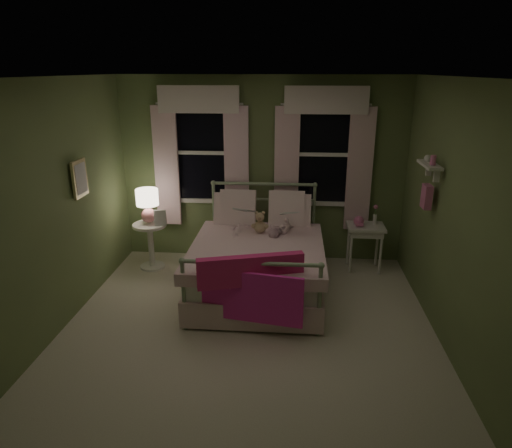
# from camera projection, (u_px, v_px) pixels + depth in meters

# --- Properties ---
(room_shell) EXTENTS (4.20, 4.20, 4.20)m
(room_shell) POSITION_uv_depth(u_px,v_px,m) (247.00, 216.00, 4.47)
(room_shell) COLOR #EDE4CD
(room_shell) RESTS_ON ground
(bed) EXTENTS (1.58, 2.04, 1.18)m
(bed) POSITION_uv_depth(u_px,v_px,m) (258.00, 262.00, 5.70)
(bed) COLOR white
(bed) RESTS_ON ground
(pink_throw) EXTENTS (1.09, 0.40, 0.71)m
(pink_throw) POSITION_uv_depth(u_px,v_px,m) (251.00, 281.00, 4.66)
(pink_throw) COLOR #D92A72
(pink_throw) RESTS_ON bed
(child_left) EXTENTS (0.26, 0.19, 0.66)m
(child_left) POSITION_uv_depth(u_px,v_px,m) (240.00, 212.00, 5.95)
(child_left) COLOR #F7D1DD
(child_left) RESTS_ON bed
(child_right) EXTENTS (0.41, 0.37, 0.70)m
(child_right) POSITION_uv_depth(u_px,v_px,m) (282.00, 211.00, 5.90)
(child_right) COLOR #F7D1DD
(child_right) RESTS_ON bed
(book_left) EXTENTS (0.23, 0.18, 0.26)m
(book_left) POSITION_uv_depth(u_px,v_px,m) (237.00, 213.00, 5.69)
(book_left) COLOR beige
(book_left) RESTS_ON child_left
(book_right) EXTENTS (0.22, 0.16, 0.26)m
(book_right) POSITION_uv_depth(u_px,v_px,m) (282.00, 217.00, 5.66)
(book_right) COLOR beige
(book_right) RESTS_ON child_right
(teddy_bear) EXTENTS (0.22, 0.17, 0.30)m
(teddy_bear) POSITION_uv_depth(u_px,v_px,m) (260.00, 224.00, 5.81)
(teddy_bear) COLOR tan
(teddy_bear) RESTS_ON bed
(nightstand_left) EXTENTS (0.46, 0.46, 0.65)m
(nightstand_left) POSITION_uv_depth(u_px,v_px,m) (150.00, 239.00, 6.33)
(nightstand_left) COLOR white
(nightstand_left) RESTS_ON ground
(table_lamp) EXTENTS (0.30, 0.30, 0.47)m
(table_lamp) POSITION_uv_depth(u_px,v_px,m) (148.00, 202.00, 6.16)
(table_lamp) COLOR #D67E86
(table_lamp) RESTS_ON nightstand_left
(book_nightstand) EXTENTS (0.19, 0.24, 0.02)m
(book_nightstand) POSITION_uv_depth(u_px,v_px,m) (155.00, 225.00, 6.17)
(book_nightstand) COLOR beige
(book_nightstand) RESTS_ON nightstand_left
(nightstand_right) EXTENTS (0.50, 0.40, 0.64)m
(nightstand_right) POSITION_uv_depth(u_px,v_px,m) (365.00, 232.00, 6.23)
(nightstand_right) COLOR white
(nightstand_right) RESTS_ON ground
(pink_toy) EXTENTS (0.14, 0.18, 0.14)m
(pink_toy) POSITION_uv_depth(u_px,v_px,m) (359.00, 221.00, 6.18)
(pink_toy) COLOR pink
(pink_toy) RESTS_ON nightstand_right
(bud_vase) EXTENTS (0.06, 0.06, 0.28)m
(bud_vase) POSITION_uv_depth(u_px,v_px,m) (375.00, 215.00, 6.19)
(bud_vase) COLOR white
(bud_vase) RESTS_ON nightstand_right
(window_left) EXTENTS (1.34, 0.13, 1.96)m
(window_left) POSITION_uv_depth(u_px,v_px,m) (201.00, 148.00, 6.34)
(window_left) COLOR black
(window_left) RESTS_ON room_shell
(window_right) EXTENTS (1.34, 0.13, 1.96)m
(window_right) POSITION_uv_depth(u_px,v_px,m) (324.00, 150.00, 6.21)
(window_right) COLOR black
(window_right) RESTS_ON room_shell
(wall_shelf) EXTENTS (0.15, 0.50, 0.60)m
(wall_shelf) POSITION_uv_depth(u_px,v_px,m) (428.00, 181.00, 4.91)
(wall_shelf) COLOR white
(wall_shelf) RESTS_ON room_shell
(framed_picture) EXTENTS (0.03, 0.32, 0.42)m
(framed_picture) POSITION_uv_depth(u_px,v_px,m) (80.00, 179.00, 5.12)
(framed_picture) COLOR beige
(framed_picture) RESTS_ON room_shell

